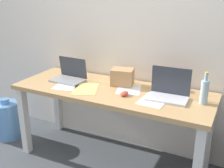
# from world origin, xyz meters

# --- Properties ---
(ground_plane) EXTENTS (8.00, 8.00, 0.00)m
(ground_plane) POSITION_xyz_m (0.00, 0.00, 0.00)
(ground_plane) COLOR #42474C
(back_wall) EXTENTS (5.20, 0.08, 2.60)m
(back_wall) POSITION_xyz_m (0.00, 0.39, 1.30)
(back_wall) COLOR silver
(back_wall) RESTS_ON ground
(desk) EXTENTS (1.82, 0.67, 0.75)m
(desk) POSITION_xyz_m (0.00, 0.00, 0.64)
(desk) COLOR tan
(desk) RESTS_ON ground
(laptop_left) EXTENTS (0.32, 0.23, 0.22)m
(laptop_left) POSITION_xyz_m (-0.49, 0.03, 0.80)
(laptop_left) COLOR gray
(laptop_left) RESTS_ON desk
(laptop_right) EXTENTS (0.34, 0.22, 0.25)m
(laptop_right) POSITION_xyz_m (0.51, 0.02, 0.81)
(laptop_right) COLOR silver
(laptop_right) RESTS_ON desk
(beer_bottle) EXTENTS (0.06, 0.06, 0.26)m
(beer_bottle) POSITION_xyz_m (0.80, 0.04, 0.85)
(beer_bottle) COLOR #99B7C1
(beer_bottle) RESTS_ON desk
(computer_mouse) EXTENTS (0.07, 0.11, 0.03)m
(computer_mouse) POSITION_xyz_m (0.16, -0.09, 0.76)
(computer_mouse) COLOR #D84C38
(computer_mouse) RESTS_ON desk
(cardboard_box) EXTENTS (0.23, 0.19, 0.16)m
(cardboard_box) POSITION_xyz_m (0.04, 0.15, 0.83)
(cardboard_box) COLOR tan
(cardboard_box) RESTS_ON desk
(coffee_mug) EXTENTS (0.08, 0.08, 0.09)m
(coffee_mug) POSITION_xyz_m (0.48, 0.24, 0.80)
(coffee_mug) COLOR #D84C38
(coffee_mug) RESTS_ON desk
(paper_sheet_front_left) EXTENTS (0.27, 0.33, 0.00)m
(paper_sheet_front_left) POSITION_xyz_m (-0.42, -0.09, 0.75)
(paper_sheet_front_left) COLOR white
(paper_sheet_front_left) RESTS_ON desk
(paper_sheet_front_right) EXTENTS (0.23, 0.31, 0.00)m
(paper_sheet_front_right) POSITION_xyz_m (0.42, -0.07, 0.75)
(paper_sheet_front_right) COLOR white
(paper_sheet_front_right) RESTS_ON desk
(paper_yellow_folder) EXTENTS (0.31, 0.35, 0.00)m
(paper_yellow_folder) POSITION_xyz_m (-0.22, -0.10, 0.75)
(paper_yellow_folder) COLOR #F4E06B
(paper_yellow_folder) RESTS_ON desk
(paper_sheet_near_back) EXTENTS (0.29, 0.35, 0.00)m
(paper_sheet_near_back) POSITION_xyz_m (0.14, 0.07, 0.75)
(paper_sheet_near_back) COLOR white
(paper_sheet_near_back) RESTS_ON desk
(water_cooler_jug) EXTENTS (0.28, 0.28, 0.47)m
(water_cooler_jug) POSITION_xyz_m (-1.25, -0.14, 0.21)
(water_cooler_jug) COLOR #598CC6
(water_cooler_jug) RESTS_ON ground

